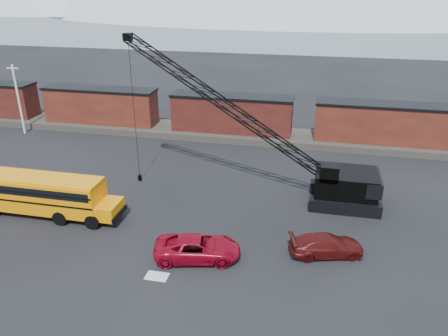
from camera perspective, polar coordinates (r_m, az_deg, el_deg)
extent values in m
plane|color=black|center=(31.23, -7.06, -9.34)|extent=(160.00, 160.00, 0.00)
cube|color=#48423B|center=(50.27, 1.00, 4.51)|extent=(120.00, 5.00, 0.70)
cube|color=black|center=(61.56, -25.46, 6.46)|extent=(2.20, 2.40, 0.60)
cube|color=#4E1616|center=(54.81, -15.78, 7.83)|extent=(13.50, 2.90, 4.00)
cube|color=black|center=(54.31, -16.02, 9.91)|extent=(13.70, 3.10, 0.25)
cube|color=black|center=(57.31, -19.34, 6.29)|extent=(2.20, 2.40, 0.60)
cube|color=black|center=(53.49, -11.56, 5.96)|extent=(2.20, 2.40, 0.60)
cube|color=#541E17|center=(49.54, 1.02, 7.07)|extent=(13.50, 2.90, 4.00)
cube|color=black|center=(48.98, 1.04, 9.37)|extent=(13.70, 3.10, 0.25)
cube|color=black|center=(50.99, -3.65, 5.52)|extent=(2.20, 2.40, 0.60)
cube|color=black|center=(49.46, 5.80, 4.85)|extent=(2.20, 2.40, 0.60)
cube|color=#4E1616|center=(49.15, 19.72, 5.52)|extent=(13.50, 2.90, 4.00)
cube|color=black|center=(48.59, 20.06, 7.81)|extent=(13.70, 3.10, 0.25)
cube|color=black|center=(49.27, 14.62, 4.11)|extent=(2.20, 2.40, 0.60)
cube|color=black|center=(50.42, 24.17, 3.20)|extent=(2.20, 2.40, 0.60)
cylinder|color=silver|center=(55.49, -25.24, 8.04)|extent=(0.24, 0.24, 8.00)
cube|color=silver|center=(54.76, -25.90, 11.65)|extent=(1.40, 0.12, 0.12)
cube|color=silver|center=(28.03, -8.76, -13.79)|extent=(1.40, 0.90, 0.02)
cube|color=orange|center=(36.13, -22.94, -3.06)|extent=(10.00, 2.50, 2.50)
cube|color=orange|center=(33.68, -14.83, -5.20)|extent=(1.60, 2.30, 1.10)
cube|color=orange|center=(35.60, -23.27, -1.20)|extent=(10.00, 2.30, 0.18)
cube|color=black|center=(34.94, -24.24, -2.94)|extent=(9.60, 0.05, 0.65)
cube|color=black|center=(36.76, -22.04, -1.24)|extent=(9.60, 0.05, 0.65)
cube|color=black|center=(33.47, -13.47, -5.83)|extent=(0.15, 2.45, 0.35)
cylinder|color=black|center=(39.53, -26.05, -3.35)|extent=(1.10, 0.35, 1.10)
cylinder|color=black|center=(34.69, -20.63, -6.15)|extent=(1.10, 0.35, 1.10)
cylinder|color=black|center=(36.37, -18.77, -4.43)|extent=(1.10, 0.35, 1.10)
cylinder|color=black|center=(33.43, -16.83, -6.77)|extent=(1.10, 0.35, 1.10)
cylinder|color=black|center=(35.17, -15.09, -4.95)|extent=(1.10, 0.35, 1.10)
imported|color=maroon|center=(28.89, -3.48, -10.37)|extent=(6.02, 3.74, 1.55)
imported|color=#4E0F0E|center=(29.99, 13.24, -9.78)|extent=(5.24, 3.24, 1.42)
cube|color=black|center=(35.34, 15.46, -4.94)|extent=(5.50, 1.00, 1.00)
cube|color=black|center=(38.18, 15.30, -2.66)|extent=(5.50, 1.00, 1.00)
cube|color=black|center=(36.15, 15.62, -1.79)|extent=(4.80, 3.60, 1.80)
cube|color=black|center=(36.28, 18.79, -1.76)|extent=(1.20, 3.80, 1.20)
cube|color=black|center=(34.48, 13.59, -0.64)|extent=(1.40, 1.20, 1.30)
cube|color=black|center=(33.97, 13.60, -1.02)|extent=(1.20, 0.06, 0.90)
cube|color=black|center=(36.62, -12.46, 16.37)|extent=(0.70, 0.50, 0.60)
cylinder|color=black|center=(37.90, -11.63, 6.93)|extent=(0.04, 0.04, 12.27)
cube|color=black|center=(39.99, -10.93, -1.22)|extent=(0.25, 0.25, 0.50)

